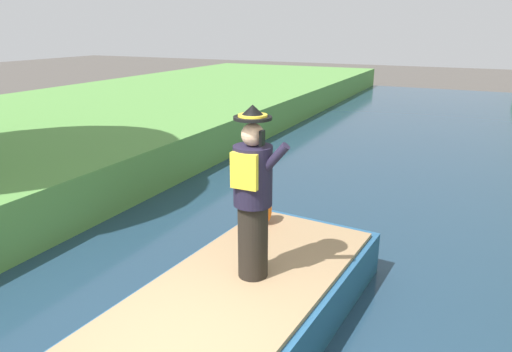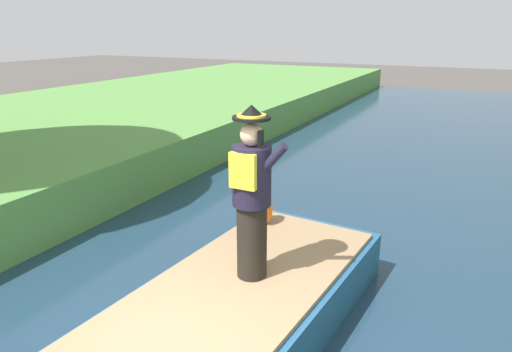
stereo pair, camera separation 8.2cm
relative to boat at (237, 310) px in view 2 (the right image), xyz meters
name	(u,v)px [view 2 (the right image)]	position (x,y,z in m)	size (l,w,h in m)	color
boat	(237,310)	(0.00, 0.00, 0.00)	(2.12, 4.33, 0.61)	#23517A
person_pirate	(252,195)	(0.05, 0.24, 1.23)	(0.61, 0.42, 1.85)	black
parrot_plush	(259,206)	(-0.50, 1.53, 0.55)	(0.36, 0.35, 0.57)	red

